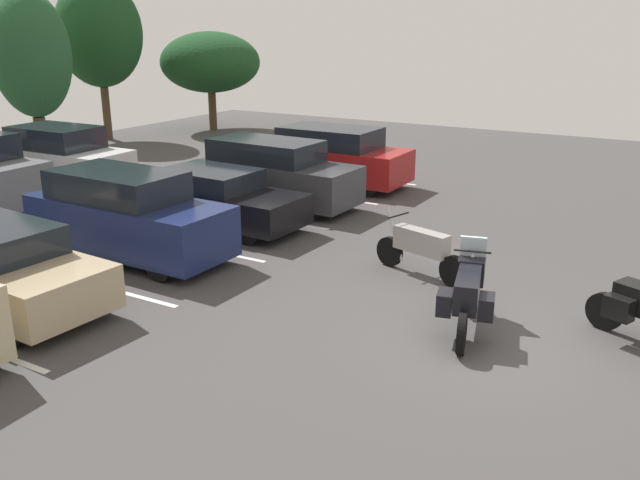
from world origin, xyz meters
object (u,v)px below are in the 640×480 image
motorcycle_touring (468,291)px  car_far_white (61,159)px  car_charcoal (276,173)px  car_navy (127,215)px  car_red (333,156)px  car_black (215,198)px  motorcycle_second (420,248)px

motorcycle_touring → car_far_white: 14.29m
car_charcoal → car_navy: bearing=176.1°
motorcycle_touring → car_navy: size_ratio=0.48×
car_charcoal → car_red: car_charcoal is taller
motorcycle_touring → car_black: car_black is taller
car_black → car_red: bearing=-3.5°
car_charcoal → car_far_white: (-1.68, 6.71, 0.02)m
car_black → motorcycle_second: bearing=-97.1°
car_far_white → motorcycle_second: bearing=-96.8°
car_black → car_far_white: 6.57m
car_black → car_far_white: size_ratio=1.05×
car_black → car_far_white: car_far_white is taller
car_red → motorcycle_second: bearing=-138.5°
car_far_white → motorcycle_touring: bearing=-103.6°
car_black → car_far_white: (0.74, 6.53, 0.22)m
car_red → car_black: bearing=176.5°
car_navy → car_black: size_ratio=1.00×
motorcycle_touring → car_red: bearing=41.2°
car_red → car_far_white: 8.29m
car_red → car_charcoal: bearing=177.2°
motorcycle_touring → car_charcoal: (5.05, 7.18, 0.24)m
motorcycle_touring → car_far_white: size_ratio=0.50×
car_navy → car_charcoal: car_navy is taller
motorcycle_touring → car_charcoal: size_ratio=0.50×
motorcycle_touring → motorcycle_second: bearing=40.2°
motorcycle_second → car_black: bearing=82.9°
motorcycle_touring → car_red: size_ratio=0.49×
car_charcoal → car_red: bearing=-2.8°
motorcycle_second → car_charcoal: bearing=60.5°
motorcycle_touring → car_red: (8.03, 7.03, 0.24)m
motorcycle_second → car_far_white: size_ratio=0.49×
motorcycle_touring → car_navy: (-0.15, 7.53, 0.26)m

